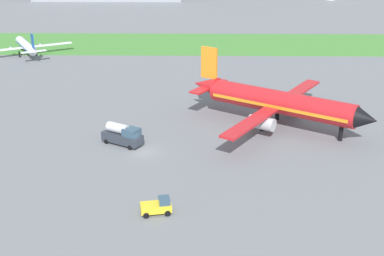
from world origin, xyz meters
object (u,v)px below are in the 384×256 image
(airplane_midfield_jet, at_px, (277,102))
(pushback_tug_near_gate, at_px, (157,206))
(airplane_taxiing_turboprop, at_px, (26,46))
(fuel_truck_midfield, at_px, (123,135))

(airplane_midfield_jet, height_order, pushback_tug_near_gate, airplane_midfield_jet)
(airplane_taxiing_turboprop, distance_m, fuel_truck_midfield, 65.20)
(pushback_tug_near_gate, height_order, fuel_truck_midfield, fuel_truck_midfield)
(airplane_taxiing_turboprop, height_order, fuel_truck_midfield, airplane_taxiing_turboprop)
(fuel_truck_midfield, bearing_deg, airplane_midfield_jet, 47.35)
(airplane_taxiing_turboprop, distance_m, pushback_tug_near_gate, 86.15)
(airplane_taxiing_turboprop, bearing_deg, airplane_midfield_jet, -160.18)
(fuel_truck_midfield, bearing_deg, airplane_taxiing_turboprop, 149.77)
(airplane_taxiing_turboprop, bearing_deg, pushback_tug_near_gate, 177.38)
(airplane_taxiing_turboprop, distance_m, airplane_midfield_jet, 75.17)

